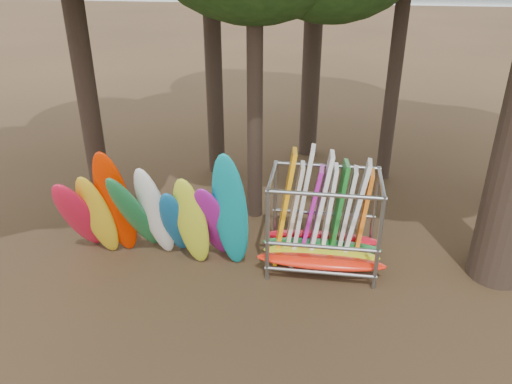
# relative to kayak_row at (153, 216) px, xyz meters

# --- Properties ---
(ground) EXTENTS (120.00, 120.00, 0.00)m
(ground) POSITION_rel_kayak_row_xyz_m (2.91, -0.19, -1.29)
(ground) COLOR #47331E
(ground) RESTS_ON ground
(lake) EXTENTS (160.00, 160.00, 0.00)m
(lake) POSITION_rel_kayak_row_xyz_m (2.91, 59.81, -1.29)
(lake) COLOR gray
(lake) RESTS_ON ground
(kayak_row) EXTENTS (4.39, 2.11, 3.27)m
(kayak_row) POSITION_rel_kayak_row_xyz_m (0.00, 0.00, 0.00)
(kayak_row) COLOR red
(kayak_row) RESTS_ON ground
(storage_rack) EXTENTS (2.87, 1.55, 2.85)m
(storage_rack) POSITION_rel_kayak_row_xyz_m (3.75, 0.57, -0.25)
(storage_rack) COLOR gray
(storage_rack) RESTS_ON ground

